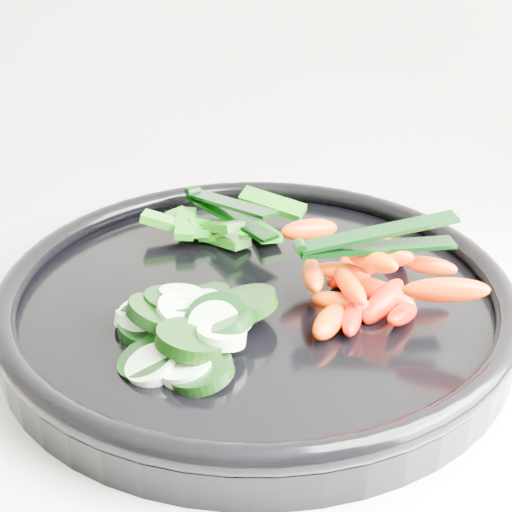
{
  "coord_description": "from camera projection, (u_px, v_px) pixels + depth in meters",
  "views": [
    {
      "loc": [
        0.74,
        1.24,
        1.22
      ],
      "look_at": [
        0.7,
        1.69,
        0.99
      ],
      "focal_mm": 50.0,
      "sensor_mm": 36.0,
      "label": 1
    }
  ],
  "objects": [
    {
      "name": "veggie_tray",
      "position": [
        256.0,
        297.0,
        0.53
      ],
      "size": [
        0.42,
        0.42,
        0.04
      ],
      "color": "black",
      "rests_on": "counter"
    },
    {
      "name": "cucumber_pile",
      "position": [
        183.0,
        324.0,
        0.47
      ],
      "size": [
        0.12,
        0.14,
        0.04
      ],
      "color": "black",
      "rests_on": "veggie_tray"
    },
    {
      "name": "carrot_pile",
      "position": [
        367.0,
        279.0,
        0.5
      ],
      "size": [
        0.14,
        0.16,
        0.05
      ],
      "color": "#F20C00",
      "rests_on": "veggie_tray"
    },
    {
      "name": "pepper_pile",
      "position": [
        218.0,
        226.0,
        0.61
      ],
      "size": [
        0.14,
        0.09,
        0.04
      ],
      "color": "#156E0A",
      "rests_on": "veggie_tray"
    },
    {
      "name": "tong_carrot",
      "position": [
        373.0,
        240.0,
        0.49
      ],
      "size": [
        0.11,
        0.04,
        0.02
      ],
      "color": "black",
      "rests_on": "carrot_pile"
    },
    {
      "name": "tong_pepper",
      "position": [
        227.0,
        208.0,
        0.6
      ],
      "size": [
        0.09,
        0.09,
        0.02
      ],
      "color": "black",
      "rests_on": "pepper_pile"
    }
  ]
}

